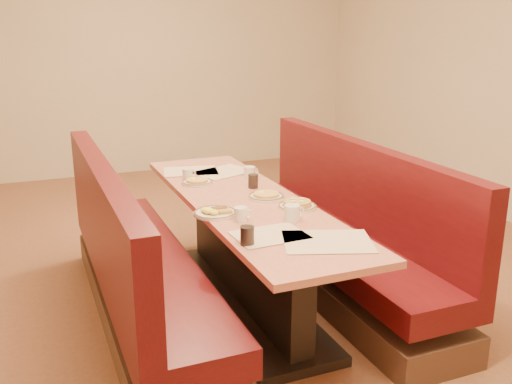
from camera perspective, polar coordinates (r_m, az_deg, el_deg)
name	(u,v)px	position (r m, az deg, el deg)	size (l,w,h in m)	color
ground	(245,303)	(3.99, -1.12, -11.05)	(8.00, 8.00, 0.00)	#9E6647
room_envelope	(243,8)	(3.55, -1.30, 17.91)	(6.04, 8.04, 2.82)	beige
diner_table	(245,253)	(3.83, -1.15, -6.07)	(0.70, 2.50, 0.75)	black
booth_left	(135,272)	(3.66, -12.01, -7.79)	(0.55, 2.50, 1.05)	#4C3326
booth_right	(340,239)	(4.14, 8.38, -4.71)	(0.55, 2.50, 1.05)	#4C3326
placemat_near_left	(270,235)	(3.06, 1.40, -4.32)	(0.38, 0.28, 0.00)	beige
placemat_near_right	(328,241)	(2.99, 7.17, -4.91)	(0.46, 0.34, 0.00)	beige
placemat_far_left	(191,171)	(4.43, -6.56, 2.10)	(0.41, 0.31, 0.00)	beige
placemat_far_right	(223,172)	(4.39, -3.32, 2.04)	(0.42, 0.32, 0.00)	beige
pancake_plate	(297,205)	(3.52, 4.14, -1.30)	(0.24, 0.24, 0.05)	silver
eggs_plate	(215,212)	(3.39, -4.14, -2.04)	(0.26, 0.26, 0.05)	silver
extra_plate_mid	(266,196)	(3.71, 1.01, -0.40)	(0.24, 0.24, 0.05)	silver
extra_plate_far	(197,182)	(4.07, -5.92, 1.03)	(0.22, 0.22, 0.04)	silver
coffee_mug_a	(293,213)	(3.27, 3.68, -2.10)	(0.13, 0.09, 0.10)	silver
coffee_mug_b	(241,214)	(3.27, -1.50, -2.21)	(0.11, 0.08, 0.08)	silver
coffee_mug_c	(250,172)	(4.19, -0.61, 1.98)	(0.12, 0.08, 0.09)	silver
coffee_mug_d	(188,174)	(4.20, -6.82, 1.82)	(0.11, 0.07, 0.08)	silver
soda_tumbler_near	(247,236)	(2.92, -0.88, -4.39)	(0.07, 0.07, 0.10)	black
soda_tumbler_mid	(253,181)	(3.94, -0.29, 1.10)	(0.07, 0.07, 0.10)	black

